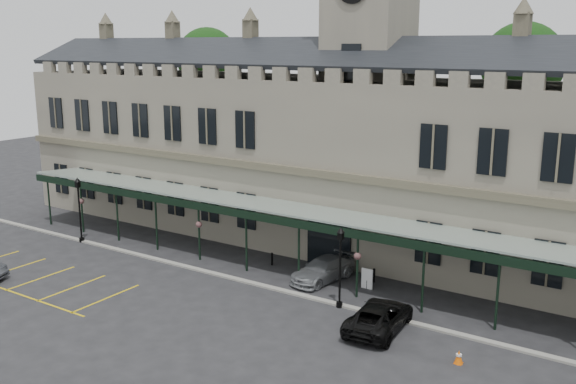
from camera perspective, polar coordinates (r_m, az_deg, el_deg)
The scene contains 16 objects.
ground at distance 34.52m, azimuth -5.60°, elevation -11.66°, with size 140.00×140.00×0.00m, color black.
station_building at distance 45.52m, azimuth 6.89°, elevation 2.92°, with size 60.00×10.36×17.30m.
clock_tower at distance 44.92m, azimuth 7.17°, elevation 11.31°, with size 5.60×5.60×24.80m.
canopy at distance 39.31m, azimuth 1.18°, elevation -4.71°, with size 50.00×4.10×4.30m.
kerb at distance 38.56m, azimuth -0.41°, elevation -8.77°, with size 60.00×0.40×0.12m, color gray.
parking_markings at distance 43.30m, azimuth -21.61°, elevation -7.33°, with size 16.00×6.00×0.01m, color gold, non-canonical shape.
tree_behind_left at distance 64.69m, azimuth -7.17°, elevation 11.54°, with size 6.00×6.00×16.00m.
tree_behind_mid at distance 50.69m, azimuth 20.11°, elevation 10.48°, with size 6.00×6.00×16.00m.
lamp_post_left at distance 49.53m, azimuth -18.08°, elevation -1.02°, with size 0.46×0.46×4.91m.
lamp_post_mid at distance 35.58m, azimuth 4.66°, elevation -6.07°, with size 0.44×0.44×4.66m.
traffic_cone at distance 31.46m, azimuth 14.94°, elevation -13.99°, with size 0.41×0.41×0.66m.
sign_board at distance 39.11m, azimuth 7.04°, elevation -7.68°, with size 0.74×0.06×1.26m.
bollard_left at distance 42.89m, azimuth -1.43°, elevation -5.97°, with size 0.15×0.15×0.85m, color black.
bollard_right at distance 40.23m, azimuth 7.65°, elevation -7.36°, with size 0.16×0.16×0.89m, color black.
car_taxi at distance 40.17m, azimuth 3.14°, elevation -6.89°, with size 1.98×4.86×1.41m, color gray.
car_van at distance 33.85m, azimuth 8.12°, elevation -10.90°, with size 2.41×5.22×1.45m, color black.
Camera 1 is at (19.93, -24.24, 14.37)m, focal length 40.00 mm.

